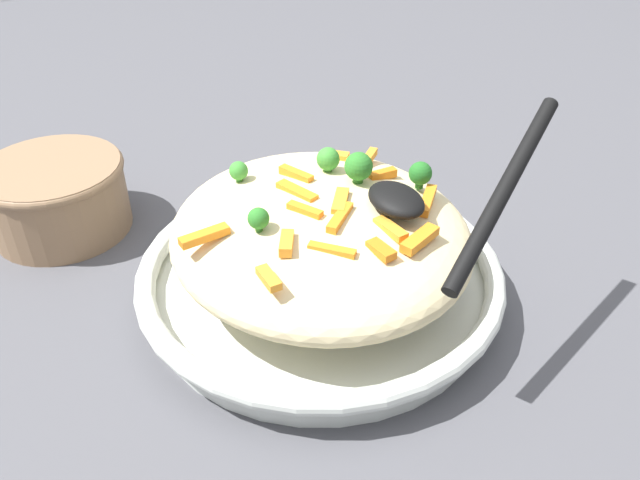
{
  "coord_description": "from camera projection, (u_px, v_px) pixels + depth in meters",
  "views": [
    {
      "loc": [
        0.4,
        -0.21,
        0.38
      ],
      "look_at": [
        0.0,
        0.0,
        0.06
      ],
      "focal_mm": 35.99,
      "sensor_mm": 36.0,
      "label": 1
    }
  ],
  "objects": [
    {
      "name": "broccoli_floret_3",
      "position": [
        359.0,
        167.0,
        0.55
      ],
      "size": [
        0.02,
        0.02,
        0.03
      ],
      "color": "#296820",
      "rests_on": "pasta_mound"
    },
    {
      "name": "broccoli_floret_1",
      "position": [
        258.0,
        219.0,
        0.49
      ],
      "size": [
        0.02,
        0.02,
        0.02
      ],
      "color": "#296820",
      "rests_on": "pasta_mound"
    },
    {
      "name": "serving_spoon",
      "position": [
        436.0,
        196.0,
        0.49
      ],
      "size": [
        0.15,
        0.16,
        0.09
      ],
      "color": "black",
      "rests_on": "pasta_mound"
    },
    {
      "name": "ground_plane",
      "position": [
        320.0,
        296.0,
        0.59
      ],
      "size": [
        2.4,
        2.4,
        0.0
      ],
      "primitive_type": "plane",
      "color": "#4C4C51"
    },
    {
      "name": "carrot_piece_0",
      "position": [
        340.0,
        201.0,
        0.52
      ],
      "size": [
        0.03,
        0.03,
        0.01
      ],
      "primitive_type": "cube",
      "rotation": [
        0.0,
        0.0,
        5.64
      ],
      "color": "orange",
      "rests_on": "pasta_mound"
    },
    {
      "name": "serving_bowl",
      "position": [
        320.0,
        277.0,
        0.58
      ],
      "size": [
        0.33,
        0.33,
        0.04
      ],
      "color": "silver",
      "rests_on": "ground_plane"
    },
    {
      "name": "carrot_piece_11",
      "position": [
        269.0,
        278.0,
        0.45
      ],
      "size": [
        0.03,
        0.01,
        0.01
      ],
      "primitive_type": "cube",
      "rotation": [
        0.0,
        0.0,
        3.15
      ],
      "color": "orange",
      "rests_on": "pasta_mound"
    },
    {
      "name": "carrot_piece_5",
      "position": [
        305.0,
        210.0,
        0.51
      ],
      "size": [
        0.03,
        0.02,
        0.01
      ],
      "primitive_type": "cube",
      "rotation": [
        0.0,
        0.0,
        3.65
      ],
      "color": "orange",
      "rests_on": "pasta_mound"
    },
    {
      "name": "carrot_piece_12",
      "position": [
        381.0,
        250.0,
        0.48
      ],
      "size": [
        0.03,
        0.01,
        0.01
      ],
      "primitive_type": "cube",
      "rotation": [
        0.0,
        0.0,
        3.27
      ],
      "color": "orange",
      "rests_on": "pasta_mound"
    },
    {
      "name": "carrot_piece_13",
      "position": [
        287.0,
        243.0,
        0.48
      ],
      "size": [
        0.03,
        0.02,
        0.01
      ],
      "primitive_type": "cube",
      "rotation": [
        0.0,
        0.0,
        2.61
      ],
      "color": "orange",
      "rests_on": "pasta_mound"
    },
    {
      "name": "carrot_piece_4",
      "position": [
        332.0,
        250.0,
        0.48
      ],
      "size": [
        0.03,
        0.03,
        0.01
      ],
      "primitive_type": "cube",
      "rotation": [
        0.0,
        0.0,
        3.89
      ],
      "color": "orange",
      "rests_on": "pasta_mound"
    },
    {
      "name": "broccoli_floret_0",
      "position": [
        328.0,
        159.0,
        0.57
      ],
      "size": [
        0.02,
        0.02,
        0.02
      ],
      "color": "#377928",
      "rests_on": "pasta_mound"
    },
    {
      "name": "carrot_piece_6",
      "position": [
        420.0,
        239.0,
        0.49
      ],
      "size": [
        0.02,
        0.04,
        0.01
      ],
      "primitive_type": "cube",
      "rotation": [
        0.0,
        0.0,
        1.95
      ],
      "color": "orange",
      "rests_on": "pasta_mound"
    },
    {
      "name": "carrot_piece_10",
      "position": [
        296.0,
        175.0,
        0.56
      ],
      "size": [
        0.03,
        0.02,
        0.01
      ],
      "primitive_type": "cube",
      "rotation": [
        0.0,
        0.0,
        0.39
      ],
      "color": "orange",
      "rests_on": "pasta_mound"
    },
    {
      "name": "companion_bowl",
      "position": [
        56.0,
        194.0,
        0.66
      ],
      "size": [
        0.15,
        0.15,
        0.08
      ],
      "color": "#8C6B4C",
      "rests_on": "ground_plane"
    },
    {
      "name": "carrot_piece_2",
      "position": [
        203.0,
        234.0,
        0.5
      ],
      "size": [
        0.01,
        0.04,
        0.01
      ],
      "primitive_type": "cube",
      "rotation": [
        0.0,
        0.0,
        1.67
      ],
      "color": "orange",
      "rests_on": "pasta_mound"
    },
    {
      "name": "carrot_piece_14",
      "position": [
        345.0,
        216.0,
        0.51
      ],
      "size": [
        0.03,
        0.04,
        0.01
      ],
      "primitive_type": "cube",
      "rotation": [
        0.0,
        0.0,
        5.41
      ],
      "color": "orange",
      "rests_on": "pasta_mound"
    },
    {
      "name": "carrot_piece_7",
      "position": [
        383.0,
        175.0,
        0.57
      ],
      "size": [
        0.01,
        0.03,
        0.01
      ],
      "primitive_type": "cube",
      "rotation": [
        0.0,
        0.0,
        4.68
      ],
      "color": "orange",
      "rests_on": "pasta_mound"
    },
    {
      "name": "broccoli_floret_4",
      "position": [
        420.0,
        174.0,
        0.55
      ],
      "size": [
        0.02,
        0.02,
        0.02
      ],
      "color": "#205B1C",
      "rests_on": "pasta_mound"
    },
    {
      "name": "carrot_piece_8",
      "position": [
        335.0,
        155.0,
        0.6
      ],
      "size": [
        0.03,
        0.03,
        0.01
      ],
      "primitive_type": "cube",
      "rotation": [
        0.0,
        0.0,
        3.96
      ],
      "color": "orange",
      "rests_on": "pasta_mound"
    },
    {
      "name": "carrot_piece_1",
      "position": [
        368.0,
        159.0,
        0.59
      ],
      "size": [
        0.03,
        0.03,
        0.01
      ],
      "primitive_type": "cube",
      "rotation": [
        0.0,
        0.0,
        5.42
      ],
      "color": "orange",
      "rests_on": "pasta_mound"
    },
    {
      "name": "carrot_piece_15",
      "position": [
        390.0,
        229.0,
        0.5
      ],
      "size": [
        0.03,
        0.01,
        0.01
      ],
      "primitive_type": "cube",
      "rotation": [
        0.0,
        0.0,
        0.12
      ],
      "color": "orange",
      "rests_on": "pasta_mound"
    },
    {
      "name": "pasta_mound",
      "position": [
        320.0,
        233.0,
        0.55
      ],
      "size": [
        0.27,
        0.25,
        0.07
      ],
      "primitive_type": "ellipsoid",
      "color": "beige",
      "rests_on": "serving_bowl"
    },
    {
      "name": "carrot_piece_3",
      "position": [
        297.0,
        192.0,
        0.54
      ],
      "size": [
        0.04,
        0.02,
        0.01
      ],
      "primitive_type": "cube",
      "rotation": [
        0.0,
        0.0,
        0.34
      ],
      "color": "orange",
      "rests_on": "pasta_mound"
    },
    {
      "name": "broccoli_floret_2",
      "position": [
        239.0,
        171.0,
        0.56
      ],
      "size": [
        0.02,
        0.02,
        0.02
      ],
      "color": "#377928",
      "rests_on": "pasta_mound"
    },
    {
      "name": "carrot_piece_9",
      "position": [
        428.0,
        200.0,
        0.54
      ],
      "size": [
        0.04,
        0.04,
        0.01
      ],
      "primitive_type": "cube",
      "rotation": [
        0.0,
        0.0,
        5.49
      ],
      "color": "orange",
      "rests_on": "pasta_mound"
    }
  ]
}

